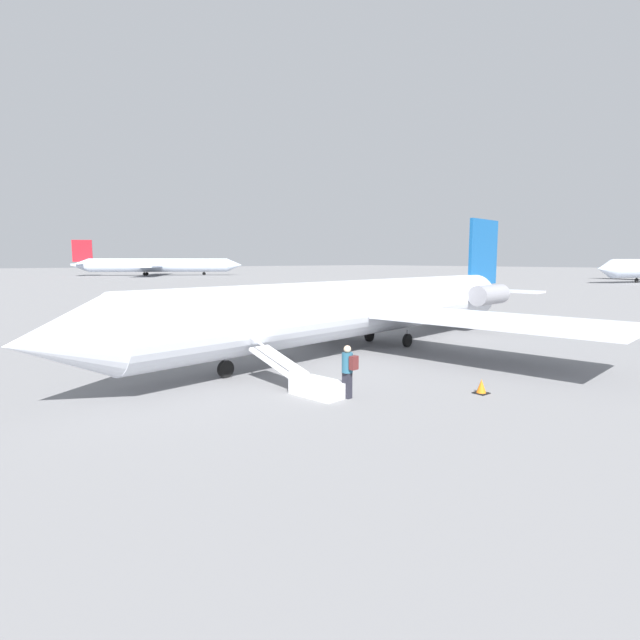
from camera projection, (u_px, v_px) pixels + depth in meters
ground_plane at (359, 350)px, 24.88m from camera, size 600.00×600.00×0.00m
airplane_main at (371, 306)px, 25.33m from camera, size 31.47×23.94×7.20m
airplane_far_center at (156, 265)px, 144.43m from camera, size 43.50×34.50×10.12m
boarding_stairs at (310, 382)px, 16.80m from camera, size 1.54×4.11×1.76m
passenger at (348, 368)px, 16.10m from camera, size 0.36×0.55×1.74m
traffic_cone_near_stairs at (481, 387)px, 16.77m from camera, size 0.45×0.45×0.49m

